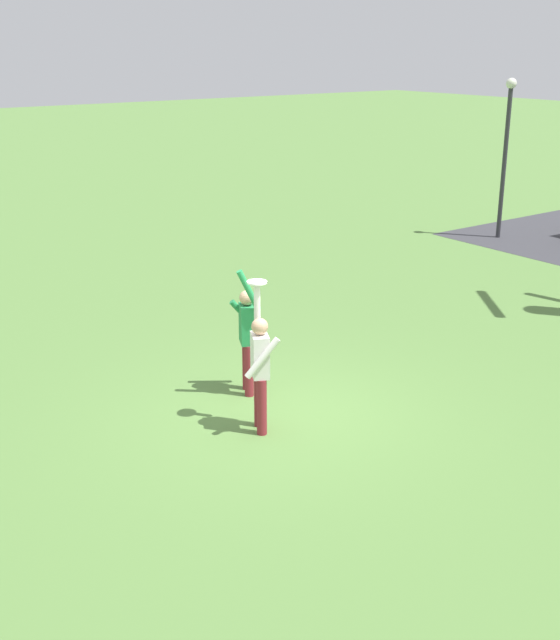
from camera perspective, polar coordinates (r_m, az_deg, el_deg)
ground_plane at (r=11.96m, az=-0.08°, el=-6.61°), size 120.00×120.00×0.00m
person_catcher at (r=11.10m, az=-1.41°, el=-3.15°), size 0.58×0.51×2.08m
person_defender at (r=12.31m, az=-2.30°, el=-0.90°), size 0.64×0.60×2.04m
frisbee_disc at (r=10.95m, az=-1.63°, el=2.68°), size 0.28×0.28×0.02m
lamppost_by_lot at (r=23.08m, az=15.57°, el=11.88°), size 0.28×0.28×4.26m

